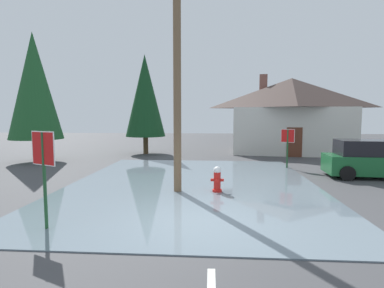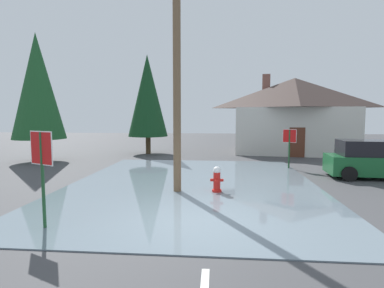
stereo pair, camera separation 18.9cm
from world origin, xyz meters
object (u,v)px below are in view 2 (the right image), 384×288
(fire_hydrant, at_px, (217,180))
(utility_pole, at_px, (177,70))
(stop_sign_near, at_px, (42,159))
(stop_sign_far, at_px, (289,141))
(house, at_px, (294,114))
(pine_tree_tall_left, at_px, (148,96))
(pine_tree_mid_left, at_px, (37,86))
(parked_car, at_px, (373,160))

(fire_hydrant, xyz_separation_m, utility_pole, (-1.44, -0.01, 3.93))
(stop_sign_near, distance_m, stop_sign_far, 12.27)
(house, xyz_separation_m, pine_tree_tall_left, (-10.72, -1.59, 1.32))
(stop_sign_far, relative_size, pine_tree_tall_left, 0.29)
(stop_sign_near, bearing_deg, house, 59.24)
(fire_hydrant, bearing_deg, pine_tree_mid_left, 148.16)
(fire_hydrant, height_order, pine_tree_mid_left, pine_tree_mid_left)
(stop_sign_far, distance_m, house, 7.55)
(stop_sign_far, relative_size, pine_tree_mid_left, 0.27)
(utility_pole, distance_m, house, 14.51)
(pine_tree_tall_left, bearing_deg, stop_sign_far, -32.25)
(fire_hydrant, bearing_deg, parked_car, 24.86)
(stop_sign_near, height_order, stop_sign_far, stop_sign_near)
(parked_car, relative_size, pine_tree_tall_left, 0.58)
(fire_hydrant, bearing_deg, house, 65.91)
(parked_car, bearing_deg, stop_sign_near, -147.28)
(utility_pole, relative_size, pine_tree_tall_left, 1.18)
(stop_sign_near, xyz_separation_m, pine_tree_mid_left, (-6.57, 10.65, 2.78))
(house, bearing_deg, fire_hydrant, -114.09)
(stop_sign_near, height_order, house, house)
(utility_pole, height_order, pine_tree_mid_left, utility_pole)
(stop_sign_near, xyz_separation_m, utility_pole, (2.77, 3.93, 2.65))
(utility_pole, distance_m, pine_tree_tall_left, 11.58)
(pine_tree_tall_left, bearing_deg, house, 8.45)
(stop_sign_near, height_order, fire_hydrant, stop_sign_near)
(stop_sign_near, bearing_deg, fire_hydrant, 43.14)
(pine_tree_tall_left, xyz_separation_m, pine_tree_mid_left, (-5.69, -4.28, 0.32))
(stop_sign_near, distance_m, house, 19.25)
(fire_hydrant, bearing_deg, stop_sign_near, -136.86)
(stop_sign_far, distance_m, parked_car, 3.92)
(fire_hydrant, height_order, pine_tree_tall_left, pine_tree_tall_left)
(pine_tree_tall_left, height_order, pine_tree_mid_left, pine_tree_mid_left)
(fire_hydrant, distance_m, house, 13.98)
(house, bearing_deg, utility_pole, -119.31)
(stop_sign_far, bearing_deg, stop_sign_near, -130.42)
(utility_pole, height_order, parked_car, utility_pole)
(utility_pole, bearing_deg, pine_tree_mid_left, 144.30)
(utility_pole, height_order, pine_tree_tall_left, utility_pole)
(pine_tree_tall_left, relative_size, pine_tree_mid_left, 0.93)
(parked_car, relative_size, pine_tree_mid_left, 0.54)
(fire_hydrant, xyz_separation_m, house, (5.62, 12.57, 2.42))
(stop_sign_far, height_order, pine_tree_tall_left, pine_tree_tall_left)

